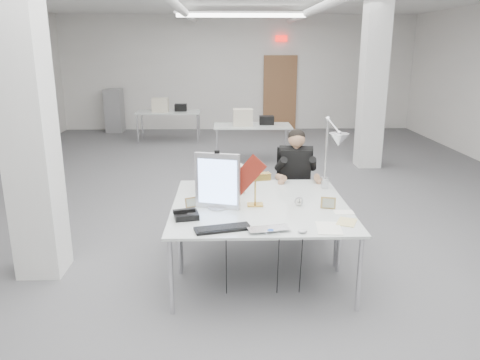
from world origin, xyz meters
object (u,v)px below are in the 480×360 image
object	(u,v)px
laptop	(271,232)
beige_monitor	(226,178)
monitor	(217,181)
desk_main	(263,220)
architect_lamp	(331,153)
office_chair	(294,193)
seated_person	(296,164)
bankers_lamp	(255,190)
desk_phone	(186,215)

from	to	relation	value
laptop	beige_monitor	world-z (taller)	beige_monitor
monitor	beige_monitor	size ratio (longest dim) A/B	1.69
monitor	beige_monitor	world-z (taller)	monitor
desk_main	architect_lamp	size ratio (longest dim) A/B	1.95
office_chair	architect_lamp	bearing A→B (deg)	-66.56
desk_main	beige_monitor	distance (m)	0.98
monitor	laptop	bearing A→B (deg)	-39.15
laptop	office_chair	bearing A→B (deg)	64.24
desk_main	architect_lamp	distance (m)	1.19
seated_person	architect_lamp	size ratio (longest dim) A/B	0.87
office_chair	beige_monitor	size ratio (longest dim) A/B	3.02
seated_person	bankers_lamp	size ratio (longest dim) A/B	2.36
bankers_lamp	desk_phone	world-z (taller)	bankers_lamp
monitor	desk_phone	bearing A→B (deg)	-120.10
monitor	bankers_lamp	bearing A→B (deg)	26.09
monitor	desk_phone	distance (m)	0.48
bankers_lamp	beige_monitor	size ratio (longest dim) A/B	1.02
seated_person	architect_lamp	world-z (taller)	architect_lamp
monitor	architect_lamp	bearing A→B (deg)	35.15
monitor	bankers_lamp	distance (m)	0.40
seated_person	laptop	distance (m)	1.99
beige_monitor	architect_lamp	bearing A→B (deg)	-24.95
bankers_lamp	architect_lamp	world-z (taller)	architect_lamp
desk_main	seated_person	distance (m)	1.66
desk_main	beige_monitor	bearing A→B (deg)	111.11
beige_monitor	laptop	bearing A→B (deg)	-90.51
office_chair	monitor	distance (m)	1.70
office_chair	seated_person	xyz separation A→B (m)	(0.00, -0.05, 0.40)
desk_main	architect_lamp	xyz separation A→B (m)	(0.79, 0.75, 0.47)
seated_person	desk_main	bearing A→B (deg)	-101.66
desk_main	monitor	world-z (taller)	monitor
seated_person	laptop	world-z (taller)	seated_person
monitor	bankers_lamp	size ratio (longest dim) A/B	1.67
desk_phone	architect_lamp	bearing A→B (deg)	13.19
office_chair	architect_lamp	xyz separation A→B (m)	(0.25, -0.87, 0.71)
laptop	architect_lamp	size ratio (longest dim) A/B	0.40
bankers_lamp	desk_main	bearing A→B (deg)	-93.46
desk_phone	architect_lamp	world-z (taller)	architect_lamp
bankers_lamp	architect_lamp	distance (m)	0.96
laptop	desk_main	bearing A→B (deg)	84.67
desk_main	seated_person	size ratio (longest dim) A/B	2.25
beige_monitor	desk_phone	bearing A→B (deg)	-131.70
seated_person	monitor	world-z (taller)	monitor
office_chair	architect_lamp	size ratio (longest dim) A/B	1.09
laptop	architect_lamp	world-z (taller)	architect_lamp
desk_main	monitor	distance (m)	0.62
desk_main	bankers_lamp	bearing A→B (deg)	97.51
laptop	desk_phone	size ratio (longest dim) A/B	1.67
seated_person	monitor	size ratio (longest dim) A/B	1.41
laptop	desk_phone	xyz separation A→B (m)	(-0.77, 0.40, 0.01)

